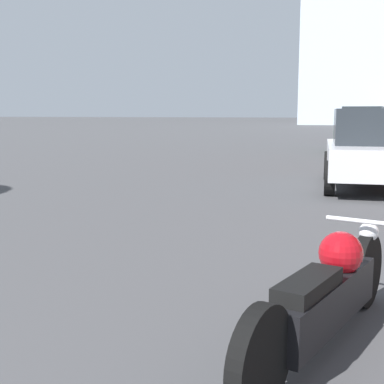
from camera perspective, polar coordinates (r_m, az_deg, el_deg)
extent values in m
cylinder|color=black|center=(4.66, 18.05, -7.99)|extent=(0.25, 0.61, 0.60)
cylinder|color=black|center=(2.96, 7.30, -17.36)|extent=(0.25, 0.61, 0.60)
cube|color=black|center=(3.78, 13.99, -11.36)|extent=(0.60, 1.48, 0.32)
sphere|color=#9E0C14|center=(3.96, 15.58, -6.31)|extent=(0.31, 0.31, 0.31)
cube|color=black|center=(3.43, 12.30, -9.67)|extent=(0.38, 0.70, 0.10)
sphere|color=silver|center=(4.61, 18.33, -4.06)|extent=(0.16, 0.16, 0.16)
cylinder|color=silver|center=(4.46, 17.93, -3.02)|extent=(0.61, 0.19, 0.04)
cube|color=#BCBCC1|center=(11.96, 18.21, 3.47)|extent=(2.05, 4.30, 0.60)
cube|color=#23282D|center=(11.92, 18.36, 6.66)|extent=(1.59, 2.12, 0.73)
cylinder|color=black|center=(13.23, 14.34, 2.76)|extent=(0.27, 0.70, 0.68)
cylinder|color=black|center=(10.67, 14.47, 1.45)|extent=(0.27, 0.70, 0.68)
cube|color=#1E6B33|center=(23.68, 17.76, 5.92)|extent=(2.09, 4.28, 0.77)
cube|color=#23282D|center=(23.66, 17.84, 7.76)|extent=(1.66, 2.10, 0.75)
cylinder|color=black|center=(25.07, 16.08, 5.22)|extent=(0.25, 0.68, 0.67)
cylinder|color=black|center=(22.52, 15.22, 4.93)|extent=(0.25, 0.68, 0.67)
cylinder|color=black|center=(22.34, 19.55, 4.72)|extent=(0.25, 0.68, 0.67)
cube|color=red|center=(34.36, 18.60, 6.43)|extent=(2.00, 4.14, 0.68)
cube|color=#23282D|center=(34.35, 18.66, 7.61)|extent=(1.57, 2.04, 0.73)
cylinder|color=black|center=(35.56, 17.16, 6.00)|extent=(0.26, 0.65, 0.64)
cylinder|color=black|center=(35.68, 19.69, 5.89)|extent=(0.26, 0.65, 0.64)
cylinder|color=black|center=(33.09, 17.37, 5.83)|extent=(0.26, 0.65, 0.64)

